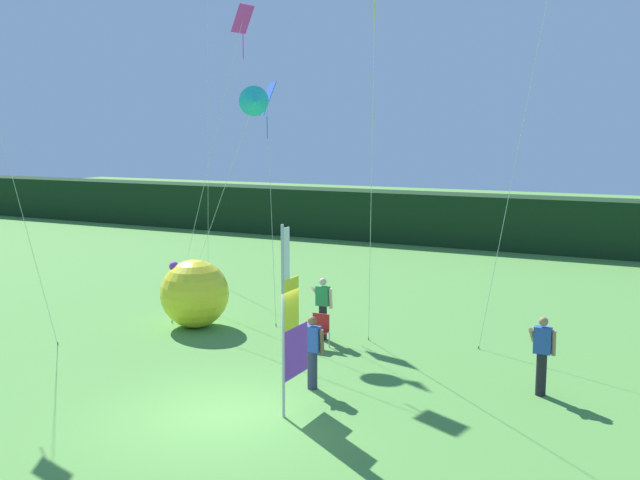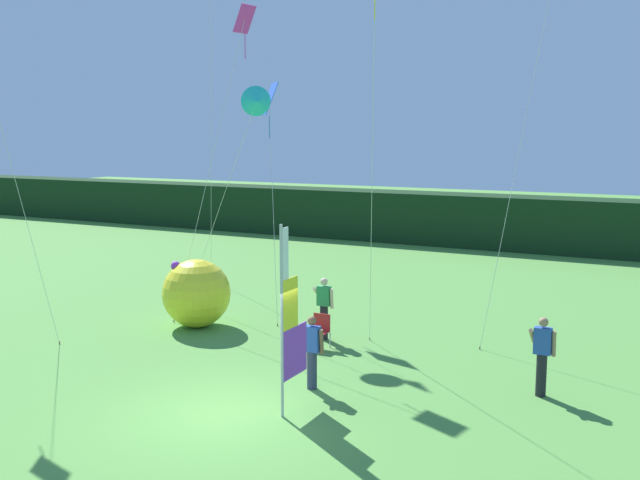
# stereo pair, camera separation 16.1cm
# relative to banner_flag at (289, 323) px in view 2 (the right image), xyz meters

# --- Properties ---
(ground_plane) EXTENTS (120.00, 120.00, 0.00)m
(ground_plane) POSITION_rel_banner_flag_xyz_m (-1.08, -0.78, -1.85)
(ground_plane) COLOR #518E3D
(distant_treeline) EXTENTS (80.00, 2.40, 2.57)m
(distant_treeline) POSITION_rel_banner_flag_xyz_m (-1.08, 23.26, -0.56)
(distant_treeline) COLOR black
(distant_treeline) RESTS_ON ground
(banner_flag) EXTENTS (0.06, 1.03, 3.85)m
(banner_flag) POSITION_rel_banner_flag_xyz_m (0.00, 0.00, 0.00)
(banner_flag) COLOR #B7B7BC
(banner_flag) RESTS_ON ground
(person_near_banner) EXTENTS (0.55, 0.48, 1.70)m
(person_near_banner) POSITION_rel_banner_flag_xyz_m (-1.77, 4.98, -0.94)
(person_near_banner) COLOR black
(person_near_banner) RESTS_ON ground
(person_mid_field) EXTENTS (0.55, 0.48, 1.64)m
(person_mid_field) POSITION_rel_banner_flag_xyz_m (-0.24, 1.41, -0.98)
(person_mid_field) COLOR #2D334C
(person_mid_field) RESTS_ON ground
(person_far_left) EXTENTS (0.55, 0.48, 1.72)m
(person_far_left) POSITION_rel_banner_flag_xyz_m (4.32, 3.27, -0.93)
(person_far_left) COLOR black
(person_far_left) RESTS_ON ground
(inflatable_balloon) EXTENTS (1.98, 1.98, 1.98)m
(inflatable_balloon) POSITION_rel_banner_flag_xyz_m (-5.66, 4.46, -0.85)
(inflatable_balloon) COLOR yellow
(inflatable_balloon) RESTS_ON ground
(folding_chair) EXTENTS (0.51, 0.51, 0.89)m
(folding_chair) POSITION_rel_banner_flag_xyz_m (-1.51, 4.22, -1.33)
(folding_chair) COLOR #BCBCC1
(folding_chair) RESTS_ON ground
(kite_blue_diamond_0) EXTENTS (2.13, 2.86, 7.18)m
(kite_blue_diamond_0) POSITION_rel_banner_flag_xyz_m (-5.22, 7.91, 4.59)
(kite_blue_diamond_0) COLOR brown
(kite_blue_diamond_0) RESTS_ON ground
(kite_magenta_diamond_2) EXTENTS (1.96, 1.81, 9.20)m
(kite_magenta_diamond_2) POSITION_rel_banner_flag_xyz_m (-4.95, 5.88, 6.41)
(kite_magenta_diamond_2) COLOR brown
(kite_magenta_diamond_2) RESTS_ON ground
(kite_cyan_delta_5) EXTENTS (3.72, 1.07, 6.97)m
(kite_cyan_delta_5) POSITION_rel_banner_flag_xyz_m (-4.70, 6.32, 4.64)
(kite_cyan_delta_5) COLOR brown
(kite_cyan_delta_5) RESTS_ON ground
(kite_yellow_diamond_6) EXTENTS (1.63, 3.25, 9.27)m
(kite_yellow_diamond_6) POSITION_rel_banner_flag_xyz_m (0.57, 2.80, 6.24)
(kite_yellow_diamond_6) COLOR brown
(kite_yellow_diamond_6) RESTS_ON ground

